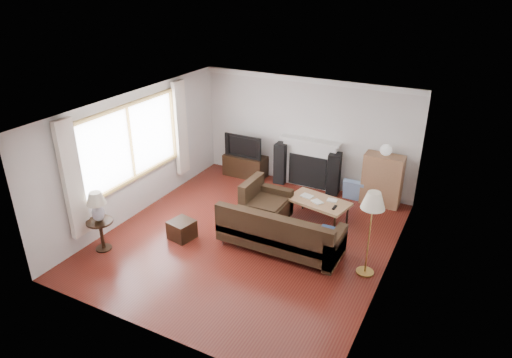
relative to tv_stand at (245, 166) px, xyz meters
The scene contains 17 objects.
room 3.04m from the tv_stand, 60.18° to the right, with size 5.10×5.60×2.54m.
window 3.15m from the tv_stand, 110.84° to the right, with size 0.12×2.74×1.54m, color olive.
curtain_near 4.47m from the tv_stand, 103.02° to the right, with size 0.10×0.35×2.10m, color white.
curtain_far 1.90m from the tv_stand, 129.79° to the right, with size 0.10×0.35×2.10m, color white.
fireplace 1.62m from the tv_stand, ahead, with size 1.40×0.26×1.15m, color white.
tv_stand is the anchor object (origin of this frame).
television 0.53m from the tv_stand, ahead, with size 0.95×0.13×0.55m, color black.
speaker_left 0.95m from the tv_stand, ahead, with size 0.27×0.32×0.96m, color black.
speaker_right 2.21m from the tv_stand, ahead, with size 0.26×0.32×0.95m, color black.
bookshelf 3.28m from the tv_stand, ahead, with size 0.81×0.38×1.11m, color #926443.
globe_lamp 3.41m from the tv_stand, ahead, with size 0.24×0.24×0.24m, color white.
sectional_sofa 3.29m from the tv_stand, 50.46° to the right, with size 2.38×1.74×0.77m, color black.
coffee_table 2.67m from the tv_stand, 28.57° to the right, with size 1.18×0.65×0.46m, color #A4774E.
footstool 3.06m from the tv_stand, 84.13° to the right, with size 0.42×0.42×0.35m, color black.
floor_lamp 4.47m from the tv_stand, 34.81° to the right, with size 0.38×0.38×1.49m, color #A9833A.
side_table 4.07m from the tv_stand, 100.24° to the right, with size 0.46×0.46×0.58m, color black.
table_lamp 4.11m from the tv_stand, 100.24° to the right, with size 0.34×0.34×0.55m, color silver.
Camera 1 is at (3.48, -6.41, 4.59)m, focal length 32.00 mm.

